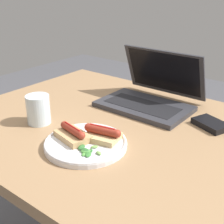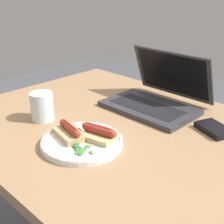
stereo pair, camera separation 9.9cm
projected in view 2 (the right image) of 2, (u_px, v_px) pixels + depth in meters
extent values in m
cube|color=#93704C|center=(113.00, 129.00, 1.06)|extent=(1.09, 0.85, 0.04)
cylinder|color=#93704C|center=(97.00, 143.00, 1.72)|extent=(0.04, 0.04, 0.71)
cube|color=#2D2D33|center=(149.00, 108.00, 1.16)|extent=(0.34, 0.21, 0.02)
cube|color=black|center=(147.00, 106.00, 1.14)|extent=(0.28, 0.11, 0.00)
cube|color=#2D2D33|center=(172.00, 74.00, 1.20)|extent=(0.34, 0.08, 0.19)
cube|color=black|center=(172.00, 74.00, 1.20)|extent=(0.30, 0.06, 0.16)
cylinder|color=silver|center=(82.00, 143.00, 0.92)|extent=(0.24, 0.24, 0.01)
torus|color=silver|center=(82.00, 140.00, 0.91)|extent=(0.24, 0.24, 0.01)
cube|color=tan|center=(99.00, 136.00, 0.92)|extent=(0.11, 0.09, 0.02)
cylinder|color=maroon|center=(99.00, 130.00, 0.92)|extent=(0.10, 0.04, 0.02)
sphere|color=maroon|center=(86.00, 126.00, 0.94)|extent=(0.02, 0.02, 0.02)
sphere|color=maroon|center=(112.00, 134.00, 0.89)|extent=(0.02, 0.02, 0.02)
cylinder|color=red|center=(99.00, 126.00, 0.91)|extent=(0.08, 0.02, 0.01)
cube|color=tan|center=(70.00, 134.00, 0.93)|extent=(0.12, 0.09, 0.02)
cylinder|color=maroon|center=(70.00, 128.00, 0.92)|extent=(0.09, 0.04, 0.02)
sphere|color=maroon|center=(77.00, 134.00, 0.89)|extent=(0.02, 0.02, 0.02)
sphere|color=maroon|center=(63.00, 122.00, 0.96)|extent=(0.02, 0.02, 0.02)
cylinder|color=red|center=(70.00, 125.00, 0.92)|extent=(0.08, 0.02, 0.01)
ellipsoid|color=#4C8E3D|center=(79.00, 149.00, 0.86)|extent=(0.03, 0.03, 0.01)
ellipsoid|color=#2D662D|center=(85.00, 149.00, 0.87)|extent=(0.02, 0.02, 0.00)
ellipsoid|color=#2D662D|center=(76.00, 145.00, 0.88)|extent=(0.02, 0.03, 0.01)
ellipsoid|color=#387A33|center=(81.00, 153.00, 0.85)|extent=(0.03, 0.03, 0.01)
ellipsoid|color=#4C8E3D|center=(77.00, 152.00, 0.85)|extent=(0.02, 0.02, 0.00)
ellipsoid|color=#709E4C|center=(92.00, 152.00, 0.85)|extent=(0.02, 0.02, 0.01)
ellipsoid|color=#709E4C|center=(89.00, 146.00, 0.88)|extent=(0.02, 0.02, 0.01)
ellipsoid|color=#2D662D|center=(79.00, 148.00, 0.86)|extent=(0.03, 0.02, 0.01)
cylinder|color=silver|center=(42.00, 106.00, 1.06)|extent=(0.08, 0.08, 0.10)
cube|color=black|center=(214.00, 129.00, 0.99)|extent=(0.13, 0.11, 0.02)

